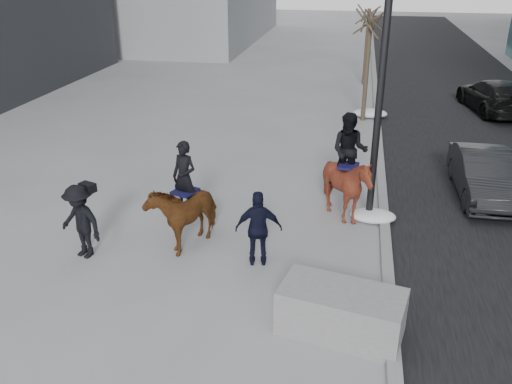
% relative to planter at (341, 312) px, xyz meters
% --- Properties ---
extents(ground, '(120.00, 120.00, 0.00)m').
position_rel_planter_xyz_m(ground, '(-2.06, 1.44, -0.44)').
color(ground, gray).
rests_on(ground, ground).
extents(road, '(8.00, 90.00, 0.01)m').
position_rel_planter_xyz_m(road, '(4.94, 11.44, -0.44)').
color(road, black).
rests_on(road, ground).
extents(curb, '(0.25, 90.00, 0.12)m').
position_rel_planter_xyz_m(curb, '(0.94, 11.44, -0.38)').
color(curb, gray).
rests_on(curb, ground).
extents(planter, '(2.39, 1.55, 0.88)m').
position_rel_planter_xyz_m(planter, '(0.00, 0.00, 0.00)').
color(planter, gray).
rests_on(planter, ground).
extents(car_near, '(1.46, 4.02, 1.32)m').
position_rel_planter_xyz_m(car_near, '(3.71, 6.89, 0.22)').
color(car_near, black).
rests_on(car_near, ground).
extents(car_far, '(2.75, 5.10, 1.40)m').
position_rel_planter_xyz_m(car_far, '(5.90, 16.50, 0.26)').
color(car_far, black).
rests_on(car_far, ground).
extents(tree_near, '(1.20, 1.20, 4.74)m').
position_rel_planter_xyz_m(tree_near, '(0.34, 14.09, 1.93)').
color(tree_near, '#352B1F').
rests_on(tree_near, ground).
extents(tree_far, '(1.20, 1.20, 4.26)m').
position_rel_planter_xyz_m(tree_far, '(0.34, 20.96, 1.69)').
color(tree_far, '#3B2B23').
rests_on(tree_far, ground).
extents(mounted_left, '(1.50, 2.12, 2.50)m').
position_rel_planter_xyz_m(mounted_left, '(-3.79, 2.73, 0.49)').
color(mounted_left, '#46210E').
rests_on(mounted_left, ground).
extents(mounted_right, '(1.72, 1.88, 2.82)m').
position_rel_planter_xyz_m(mounted_right, '(-0.08, 4.67, 0.69)').
color(mounted_right, '#4D1A0F').
rests_on(mounted_right, ground).
extents(feeder, '(1.09, 0.95, 1.75)m').
position_rel_planter_xyz_m(feeder, '(-1.90, 2.08, 0.44)').
color(feeder, black).
rests_on(feeder, ground).
extents(camera_crew, '(1.29, 1.01, 1.75)m').
position_rel_planter_xyz_m(camera_crew, '(-5.89, 1.69, 0.44)').
color(camera_crew, black).
rests_on(camera_crew, ground).
extents(lamppost, '(0.25, 0.80, 9.09)m').
position_rel_planter_xyz_m(lamppost, '(0.54, 4.73, 4.55)').
color(lamppost, black).
rests_on(lamppost, ground).
extents(snow_piles, '(1.43, 14.66, 0.36)m').
position_rel_planter_xyz_m(snow_piles, '(0.64, 8.49, -0.28)').
color(snow_piles, white).
rests_on(snow_piles, ground).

